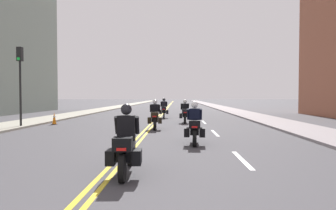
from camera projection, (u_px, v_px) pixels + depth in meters
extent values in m
plane|color=#454347|center=(168.00, 107.00, 48.32)|extent=(264.00, 264.00, 0.00)
cube|color=gray|center=(118.00, 107.00, 48.59)|extent=(2.87, 144.00, 0.12)
cube|color=gray|center=(218.00, 107.00, 48.05)|extent=(2.87, 144.00, 0.12)
cube|color=yellow|center=(167.00, 107.00, 48.32)|extent=(0.12, 132.00, 0.01)
cube|color=yellow|center=(168.00, 107.00, 48.32)|extent=(0.12, 132.00, 0.01)
cube|color=silver|center=(242.00, 160.00, 8.25)|extent=(0.14, 2.40, 0.01)
cube|color=silver|center=(215.00, 133.00, 14.24)|extent=(0.14, 2.40, 0.01)
cube|color=silver|center=(204.00, 122.00, 20.23)|extent=(0.14, 2.40, 0.01)
cube|color=silver|center=(198.00, 116.00, 26.23)|extent=(0.14, 2.40, 0.01)
cube|color=silver|center=(194.00, 113.00, 32.22)|extent=(0.14, 2.40, 0.01)
cube|color=silver|center=(191.00, 110.00, 38.22)|extent=(0.14, 2.40, 0.01)
cube|color=silver|center=(190.00, 108.00, 44.21)|extent=(0.14, 2.40, 0.01)
cube|color=silver|center=(188.00, 107.00, 50.20)|extent=(0.14, 2.40, 0.01)
cube|color=silver|center=(187.00, 106.00, 56.20)|extent=(0.14, 2.40, 0.01)
cylinder|color=black|center=(130.00, 154.00, 7.56)|extent=(0.15, 0.61, 0.60)
cylinder|color=black|center=(122.00, 168.00, 6.05)|extent=(0.15, 0.61, 0.60)
cube|color=silver|center=(130.00, 142.00, 7.55)|extent=(0.16, 0.33, 0.04)
cube|color=black|center=(127.00, 149.00, 6.80)|extent=(0.38, 1.16, 0.40)
cube|color=black|center=(123.00, 144.00, 6.11)|extent=(0.42, 0.38, 0.28)
cube|color=red|center=(121.00, 149.00, 5.93)|extent=(0.20, 0.04, 0.06)
cube|color=black|center=(111.00, 157.00, 6.34)|extent=(0.22, 0.45, 0.32)
cube|color=black|center=(137.00, 157.00, 6.36)|extent=(0.22, 0.45, 0.32)
cube|color=#B2C1CC|center=(129.00, 130.00, 7.27)|extent=(0.37, 0.14, 0.36)
cube|color=black|center=(126.00, 128.00, 6.74)|extent=(0.41, 0.28, 0.58)
cylinder|color=black|center=(117.00, 125.00, 6.88)|extent=(0.12, 0.29, 0.45)
cylinder|color=black|center=(137.00, 125.00, 6.89)|extent=(0.12, 0.29, 0.45)
sphere|color=black|center=(126.00, 109.00, 6.75)|extent=(0.26, 0.26, 0.26)
cylinder|color=black|center=(194.00, 133.00, 11.92)|extent=(0.17, 0.61, 0.61)
cylinder|color=black|center=(195.00, 138.00, 10.35)|extent=(0.17, 0.61, 0.61)
cube|color=silver|center=(194.00, 125.00, 11.91)|extent=(0.16, 0.33, 0.04)
cube|color=black|center=(194.00, 128.00, 11.12)|extent=(0.38, 1.21, 0.40)
cube|color=black|center=(195.00, 124.00, 10.41)|extent=(0.42, 0.38, 0.28)
cube|color=red|center=(195.00, 127.00, 10.22)|extent=(0.20, 0.04, 0.06)
cube|color=black|center=(187.00, 132.00, 10.68)|extent=(0.22, 0.45, 0.32)
cube|color=black|center=(202.00, 132.00, 10.63)|extent=(0.22, 0.45, 0.32)
cube|color=#B2C1CC|center=(194.00, 117.00, 11.62)|extent=(0.37, 0.14, 0.36)
cube|color=black|center=(195.00, 116.00, 11.06)|extent=(0.41, 0.28, 0.56)
cylinder|color=black|center=(188.00, 114.00, 11.23)|extent=(0.12, 0.29, 0.45)
cylinder|color=black|center=(201.00, 114.00, 11.19)|extent=(0.12, 0.29, 0.45)
sphere|color=white|center=(195.00, 105.00, 11.08)|extent=(0.26, 0.26, 0.26)
cylinder|color=black|center=(155.00, 122.00, 16.86)|extent=(0.16, 0.67, 0.67)
cylinder|color=black|center=(155.00, 124.00, 15.28)|extent=(0.16, 0.67, 0.67)
cube|color=silver|center=(155.00, 116.00, 16.85)|extent=(0.16, 0.33, 0.04)
cube|color=black|center=(155.00, 118.00, 16.06)|extent=(0.38, 1.21, 0.40)
cube|color=black|center=(155.00, 115.00, 15.35)|extent=(0.42, 0.38, 0.28)
cube|color=red|center=(155.00, 116.00, 15.16)|extent=(0.20, 0.04, 0.06)
cube|color=black|center=(150.00, 120.00, 15.59)|extent=(0.22, 0.45, 0.32)
cube|color=black|center=(160.00, 120.00, 15.60)|extent=(0.22, 0.45, 0.32)
cube|color=#B2C1CC|center=(155.00, 111.00, 16.55)|extent=(0.37, 0.14, 0.36)
cube|color=black|center=(155.00, 109.00, 16.00)|extent=(0.41, 0.28, 0.56)
cylinder|color=black|center=(151.00, 108.00, 16.14)|extent=(0.12, 0.29, 0.45)
cylinder|color=black|center=(159.00, 108.00, 16.15)|extent=(0.12, 0.29, 0.45)
sphere|color=white|center=(155.00, 102.00, 16.01)|extent=(0.26, 0.26, 0.26)
cylinder|color=black|center=(185.00, 117.00, 20.61)|extent=(0.13, 0.65, 0.65)
cylinder|color=black|center=(185.00, 119.00, 19.15)|extent=(0.13, 0.65, 0.65)
cube|color=silver|center=(185.00, 112.00, 20.60)|extent=(0.14, 0.32, 0.04)
cube|color=black|center=(185.00, 114.00, 19.87)|extent=(0.33, 1.11, 0.40)
cube|color=black|center=(185.00, 111.00, 19.21)|extent=(0.40, 0.36, 0.28)
cube|color=red|center=(185.00, 112.00, 19.02)|extent=(0.20, 0.03, 0.06)
cube|color=black|center=(181.00, 116.00, 19.45)|extent=(0.20, 0.44, 0.32)
cube|color=black|center=(189.00, 116.00, 19.43)|extent=(0.20, 0.44, 0.32)
cube|color=#B2C1CC|center=(185.00, 108.00, 20.33)|extent=(0.36, 0.12, 0.36)
cube|color=black|center=(185.00, 107.00, 19.81)|extent=(0.40, 0.26, 0.51)
cylinder|color=black|center=(181.00, 106.00, 19.97)|extent=(0.10, 0.28, 0.45)
cylinder|color=black|center=(188.00, 106.00, 19.95)|extent=(0.10, 0.28, 0.45)
sphere|color=white|center=(185.00, 101.00, 19.83)|extent=(0.26, 0.26, 0.26)
cylinder|color=black|center=(164.00, 113.00, 25.11)|extent=(0.12, 0.68, 0.68)
cylinder|color=black|center=(164.00, 114.00, 23.59)|extent=(0.12, 0.68, 0.68)
cube|color=silver|center=(164.00, 109.00, 25.10)|extent=(0.15, 0.32, 0.04)
cube|color=black|center=(164.00, 110.00, 24.35)|extent=(0.36, 1.17, 0.40)
cube|color=black|center=(164.00, 108.00, 23.65)|extent=(0.41, 0.37, 0.28)
cube|color=red|center=(164.00, 109.00, 23.47)|extent=(0.20, 0.04, 0.06)
cube|color=black|center=(160.00, 112.00, 23.89)|extent=(0.21, 0.45, 0.32)
cube|color=black|center=(167.00, 112.00, 23.89)|extent=(0.21, 0.45, 0.32)
cube|color=#B2C1CC|center=(164.00, 106.00, 24.82)|extent=(0.36, 0.13, 0.36)
cube|color=black|center=(164.00, 105.00, 24.28)|extent=(0.41, 0.27, 0.58)
cylinder|color=black|center=(161.00, 104.00, 24.43)|extent=(0.11, 0.28, 0.45)
cylinder|color=black|center=(167.00, 104.00, 24.43)|extent=(0.11, 0.28, 0.45)
sphere|color=black|center=(164.00, 100.00, 24.30)|extent=(0.26, 0.26, 0.26)
cube|color=black|center=(54.00, 124.00, 18.57)|extent=(0.31, 0.31, 0.03)
cone|color=orange|center=(54.00, 118.00, 18.55)|extent=(0.25, 0.25, 0.77)
cylinder|color=white|center=(54.00, 117.00, 18.55)|extent=(0.17, 0.17, 0.08)
cylinder|color=black|center=(20.00, 94.00, 16.53)|extent=(0.12, 0.12, 3.85)
cube|color=black|center=(20.00, 54.00, 16.47)|extent=(0.28, 0.28, 0.80)
sphere|color=green|center=(18.00, 59.00, 16.32)|extent=(0.18, 0.18, 0.18)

